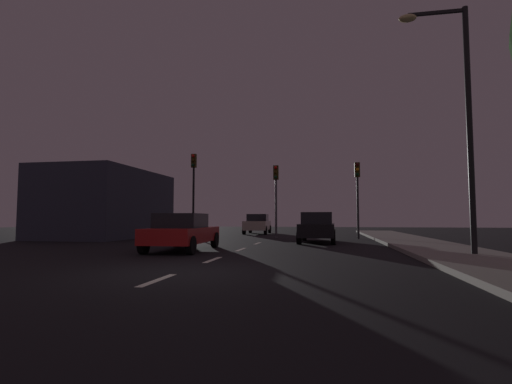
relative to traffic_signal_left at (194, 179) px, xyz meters
The scene contains 14 objects.
ground_plane 10.56m from the traffic_signal_left, 57.96° to the right, with size 80.00×80.00×0.00m, color black.
sidewalk_curb_right 15.67m from the traffic_signal_left, 33.27° to the right, with size 3.00×40.00×0.15m, color gray.
lane_stripe_nearest 17.77m from the traffic_signal_left, 72.48° to the right, with size 0.16×1.60×0.01m, color silver.
lane_stripe_second 14.29m from the traffic_signal_left, 67.72° to the right, with size 0.16×1.60×0.01m, color silver.
lane_stripe_third 11.04m from the traffic_signal_left, 59.72° to the right, with size 0.16×1.60×0.01m, color silver.
lane_stripe_fourth 8.26m from the traffic_signal_left, 44.58° to the right, with size 0.16×1.60×0.01m, color silver.
traffic_signal_left is the anchor object (origin of this frame).
traffic_signal_center 5.51m from the traffic_signal_left, ahead, with size 0.32×0.38×4.58m.
traffic_signal_right 10.49m from the traffic_signal_left, ahead, with size 0.32×0.38×4.65m.
car_stopped_ahead 9.53m from the traffic_signal_left, 26.00° to the right, with size 1.90×4.39×1.54m.
car_adjacent_lane 10.75m from the traffic_signal_left, 72.41° to the right, with size 2.09×4.50×1.42m.
car_oncoming_far 7.81m from the traffic_signal_left, 64.28° to the left, with size 2.05×4.43×1.58m.
street_lamp_right 16.85m from the traffic_signal_left, 40.88° to the right, with size 2.12×0.36×8.00m.
storefront_left 5.83m from the traffic_signal_left, 168.60° to the right, with size 5.40×8.96×4.32m, color #333847.
Camera 1 is at (3.33, -8.40, 1.24)m, focal length 26.66 mm.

